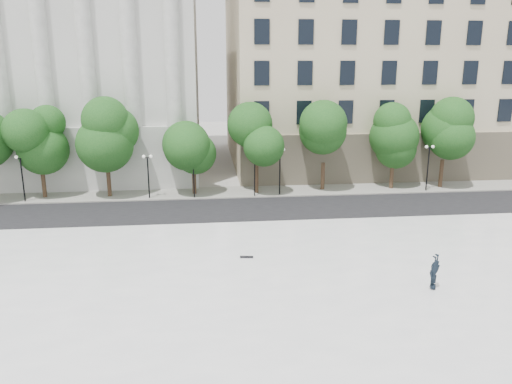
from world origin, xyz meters
TOP-DOWN VIEW (x-y plane):
  - ground at (0.00, 0.00)m, footprint 160.00×160.00m
  - plaza at (0.00, 3.00)m, footprint 44.00×22.00m
  - street at (0.00, 18.00)m, footprint 60.00×8.00m
  - far_sidewalk at (0.00, 24.00)m, footprint 60.00×4.00m
  - building_west at (-17.00, 38.57)m, footprint 31.50×27.65m
  - building_east at (20.00, 38.91)m, footprint 36.00×26.15m
  - traffic_light_west at (-2.38, 22.30)m, footprint 0.47×1.74m
  - traffic_light_east at (2.97, 22.30)m, footprint 0.74×1.82m
  - person_lying at (10.06, 1.97)m, footprint 1.74×1.85m
  - skateboard at (0.94, 7.18)m, footprint 0.80×0.30m
  - street_trees at (-1.61, 23.63)m, footprint 44.84×5.17m
  - lamp_posts at (0.54, 22.60)m, footprint 36.72×0.28m

SIDE VIEW (x-z plane):
  - ground at x=0.00m, z-range 0.00..0.00m
  - street at x=0.00m, z-range 0.00..0.02m
  - far_sidewalk at x=0.00m, z-range 0.00..0.12m
  - plaza at x=0.00m, z-range 0.00..0.45m
  - skateboard at x=0.94m, z-range 0.45..0.53m
  - person_lying at x=10.06m, z-range 0.45..0.96m
  - lamp_posts at x=0.54m, z-range 0.73..5.09m
  - traffic_light_west at x=-2.38m, z-range 1.59..5.78m
  - traffic_light_east at x=2.97m, z-range 1.61..5.83m
  - street_trees at x=-1.61m, z-range 0.98..9.17m
  - building_east at x=20.00m, z-range -0.36..22.64m
  - building_west at x=-17.00m, z-range 0.09..25.69m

